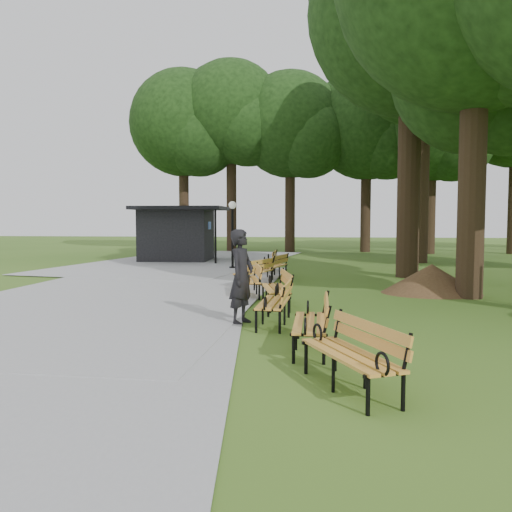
# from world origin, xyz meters

# --- Properties ---
(ground) EXTENTS (100.00, 100.00, 0.00)m
(ground) POSITION_xyz_m (0.00, 0.00, 0.00)
(ground) COLOR #355A19
(ground) RESTS_ON ground
(path) EXTENTS (12.00, 38.00, 0.06)m
(path) POSITION_xyz_m (-4.00, 3.00, 0.03)
(path) COLOR #99999C
(path) RESTS_ON ground
(person) EXTENTS (0.65, 0.80, 1.91)m
(person) POSITION_xyz_m (-0.06, -1.12, 0.95)
(person) COLOR black
(person) RESTS_ON ground
(kiosk) EXTENTS (4.44, 3.88, 2.72)m
(kiosk) POSITION_xyz_m (-5.51, 14.43, 1.36)
(kiosk) COLOR black
(kiosk) RESTS_ON ground
(lamp_post) EXTENTS (0.32, 0.32, 2.85)m
(lamp_post) POSITION_xyz_m (-2.06, 10.48, 2.07)
(lamp_post) COLOR black
(lamp_post) RESTS_ON ground
(dirt_mound) EXTENTS (2.34, 2.34, 0.84)m
(dirt_mound) POSITION_xyz_m (4.69, 3.83, 0.42)
(dirt_mound) COLOR #47301C
(dirt_mound) RESTS_ON ground
(bench_0) EXTENTS (1.38, 1.99, 0.88)m
(bench_0) POSITION_xyz_m (1.84, -5.14, 0.44)
(bench_0) COLOR orange
(bench_0) RESTS_ON ground
(bench_1) EXTENTS (0.65, 1.90, 0.88)m
(bench_1) POSITION_xyz_m (1.33, -3.18, 0.44)
(bench_1) COLOR orange
(bench_1) RESTS_ON ground
(bench_2) EXTENTS (0.73, 1.93, 0.88)m
(bench_2) POSITION_xyz_m (0.59, -1.16, 0.44)
(bench_2) COLOR orange
(bench_2) RESTS_ON ground
(bench_3) EXTENTS (1.00, 1.99, 0.88)m
(bench_3) POSITION_xyz_m (0.46, 1.01, 0.44)
(bench_3) COLOR orange
(bench_3) RESTS_ON ground
(bench_4) EXTENTS (0.99, 1.99, 0.88)m
(bench_4) POSITION_xyz_m (-0.41, 2.76, 0.44)
(bench_4) COLOR orange
(bench_4) RESTS_ON ground
(bench_5) EXTENTS (1.27, 2.00, 0.88)m
(bench_5) POSITION_xyz_m (-0.51, 4.87, 0.44)
(bench_5) COLOR orange
(bench_5) RESTS_ON ground
(bench_6) EXTENTS (1.05, 2.00, 0.88)m
(bench_6) POSITION_xyz_m (-0.06, 7.03, 0.44)
(bench_6) COLOR orange
(bench_6) RESTS_ON ground
(bench_7) EXTENTS (0.64, 1.90, 0.88)m
(bench_7) POSITION_xyz_m (-0.46, 9.17, 0.44)
(bench_7) COLOR orange
(bench_7) RESTS_ON ground
(lawn_tree_1) EXTENTS (5.31, 5.31, 9.44)m
(lawn_tree_1) POSITION_xyz_m (6.36, 5.97, 6.73)
(lawn_tree_1) COLOR black
(lawn_tree_1) RESTS_ON ground
(lawn_tree_2) EXTENTS (7.34, 7.34, 13.06)m
(lawn_tree_2) POSITION_xyz_m (4.72, 8.09, 9.32)
(lawn_tree_2) COLOR black
(lawn_tree_2) RESTS_ON ground
(lawn_tree_4) EXTENTS (6.83, 6.83, 13.29)m
(lawn_tree_4) POSITION_xyz_m (6.39, 14.72, 9.79)
(lawn_tree_4) COLOR black
(lawn_tree_4) RESTS_ON ground
(tree_backdrop) EXTENTS (36.57, 9.56, 16.49)m
(tree_backdrop) POSITION_xyz_m (7.34, 22.67, 8.24)
(tree_backdrop) COLOR black
(tree_backdrop) RESTS_ON ground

